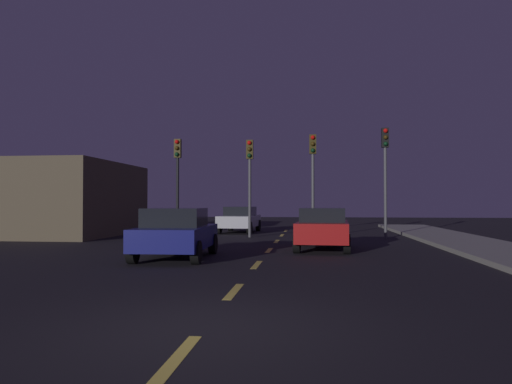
{
  "coord_description": "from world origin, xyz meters",
  "views": [
    {
      "loc": [
        1.41,
        -6.21,
        1.66
      ],
      "look_at": [
        -0.97,
        14.85,
        2.11
      ],
      "focal_mm": 33.59,
      "sensor_mm": 36.0,
      "label": 1
    }
  ],
  "objects_px": {
    "traffic_signal_far_right": "(385,161)",
    "car_adjacent_lane": "(176,233)",
    "traffic_signal_center_right": "(313,165)",
    "car_oncoming_far": "(240,219)",
    "traffic_signal_center_left": "(250,169)",
    "car_stopped_ahead": "(323,228)",
    "traffic_signal_far_left": "(178,168)"
  },
  "relations": [
    {
      "from": "traffic_signal_center_left",
      "to": "traffic_signal_center_right",
      "type": "height_order",
      "value": "traffic_signal_center_right"
    },
    {
      "from": "traffic_signal_center_left",
      "to": "traffic_signal_far_right",
      "type": "relative_size",
      "value": 0.91
    },
    {
      "from": "traffic_signal_center_left",
      "to": "car_adjacent_lane",
      "type": "bearing_deg",
      "value": -97.23
    },
    {
      "from": "traffic_signal_center_left",
      "to": "car_oncoming_far",
      "type": "height_order",
      "value": "traffic_signal_center_left"
    },
    {
      "from": "traffic_signal_far_right",
      "to": "car_oncoming_far",
      "type": "height_order",
      "value": "traffic_signal_far_right"
    },
    {
      "from": "traffic_signal_center_right",
      "to": "car_stopped_ahead",
      "type": "distance_m",
      "value": 6.09
    },
    {
      "from": "traffic_signal_center_left",
      "to": "car_adjacent_lane",
      "type": "relative_size",
      "value": 1.19
    },
    {
      "from": "traffic_signal_center_left",
      "to": "car_oncoming_far",
      "type": "relative_size",
      "value": 1.14
    },
    {
      "from": "traffic_signal_far_right",
      "to": "car_adjacent_lane",
      "type": "distance_m",
      "value": 11.68
    },
    {
      "from": "traffic_signal_center_left",
      "to": "traffic_signal_far_right",
      "type": "height_order",
      "value": "traffic_signal_far_right"
    },
    {
      "from": "car_stopped_ahead",
      "to": "car_oncoming_far",
      "type": "bearing_deg",
      "value": 115.24
    },
    {
      "from": "traffic_signal_far_left",
      "to": "traffic_signal_center_right",
      "type": "relative_size",
      "value": 0.98
    },
    {
      "from": "traffic_signal_far_right",
      "to": "car_adjacent_lane",
      "type": "bearing_deg",
      "value": -130.46
    },
    {
      "from": "traffic_signal_center_right",
      "to": "car_oncoming_far",
      "type": "relative_size",
      "value": 1.19
    },
    {
      "from": "traffic_signal_far_right",
      "to": "car_stopped_ahead",
      "type": "bearing_deg",
      "value": -118.54
    },
    {
      "from": "traffic_signal_center_right",
      "to": "traffic_signal_far_right",
      "type": "xyz_separation_m",
      "value": [
        3.3,
        0.0,
        0.17
      ]
    },
    {
      "from": "traffic_signal_center_right",
      "to": "car_stopped_ahead",
      "type": "xyz_separation_m",
      "value": [
        0.32,
        -5.48,
        -2.63
      ]
    },
    {
      "from": "traffic_signal_center_left",
      "to": "traffic_signal_center_right",
      "type": "distance_m",
      "value": 2.97
    },
    {
      "from": "traffic_signal_center_left",
      "to": "traffic_signal_center_right",
      "type": "xyz_separation_m",
      "value": [
        2.97,
        0.0,
        0.14
      ]
    },
    {
      "from": "traffic_signal_center_right",
      "to": "car_stopped_ahead",
      "type": "relative_size",
      "value": 1.21
    },
    {
      "from": "traffic_signal_center_right",
      "to": "car_stopped_ahead",
      "type": "bearing_deg",
      "value": -86.7
    },
    {
      "from": "traffic_signal_far_left",
      "to": "car_adjacent_lane",
      "type": "bearing_deg",
      "value": -74.42
    },
    {
      "from": "traffic_signal_center_right",
      "to": "traffic_signal_far_right",
      "type": "height_order",
      "value": "traffic_signal_far_right"
    },
    {
      "from": "traffic_signal_far_left",
      "to": "traffic_signal_center_left",
      "type": "bearing_deg",
      "value": -0.0
    },
    {
      "from": "car_stopped_ahead",
      "to": "car_oncoming_far",
      "type": "height_order",
      "value": "car_stopped_ahead"
    },
    {
      "from": "traffic_signal_far_left",
      "to": "traffic_signal_far_right",
      "type": "distance_m",
      "value": 9.77
    },
    {
      "from": "traffic_signal_far_right",
      "to": "car_stopped_ahead",
      "type": "xyz_separation_m",
      "value": [
        -2.98,
        -5.48,
        -2.8
      ]
    },
    {
      "from": "traffic_signal_far_left",
      "to": "car_adjacent_lane",
      "type": "xyz_separation_m",
      "value": [
        2.41,
        -8.63,
        -2.55
      ]
    },
    {
      "from": "traffic_signal_center_left",
      "to": "traffic_signal_far_right",
      "type": "xyz_separation_m",
      "value": [
        6.27,
        0.0,
        0.3
      ]
    },
    {
      "from": "traffic_signal_far_left",
      "to": "car_oncoming_far",
      "type": "xyz_separation_m",
      "value": [
        2.49,
        3.63,
        -2.58
      ]
    },
    {
      "from": "car_adjacent_lane",
      "to": "car_oncoming_far",
      "type": "distance_m",
      "value": 12.26
    },
    {
      "from": "traffic_signal_far_right",
      "to": "car_adjacent_lane",
      "type": "xyz_separation_m",
      "value": [
        -7.36,
        -8.63,
        -2.79
      ]
    }
  ]
}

